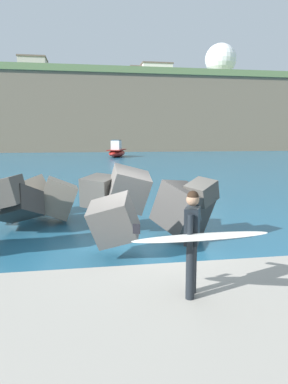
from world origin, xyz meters
name	(u,v)px	position (x,y,z in m)	size (l,w,h in m)	color
ground_plane	(142,248)	(0.00, 0.00, 0.00)	(400.00, 400.00, 0.00)	#235B7A
walkway_path	(186,323)	(0.00, -4.00, 0.12)	(48.00, 4.40, 0.24)	#9E998E
breakwater_jetty	(161,197)	(0.88, 1.79, 1.03)	(31.55, 7.14, 2.20)	gray
surfer_with_board	(193,237)	(0.26, -3.48, 1.28)	(2.05, 1.51, 1.78)	black
boat_near_right	(117,151)	(3.27, 41.87, 0.76)	(3.63, 6.43, 2.42)	maroon
headland_bluff	(124,115)	(7.96, 73.66, 7.77)	(91.15, 31.88, 15.50)	#756651
radar_dome	(221,62)	(33.61, 80.98, 21.50)	(7.88, 7.88, 10.65)	silver
station_building_west	(156,75)	(16.86, 80.93, 18.04)	(7.63, 5.59, 5.05)	silver
station_building_central	(140,76)	(13.09, 82.35, 17.71)	(5.62, 5.23, 4.40)	#B2ADA3
station_building_east	(33,68)	(-11.68, 74.90, 17.64)	(5.91, 6.78, 4.24)	#B2ADA3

